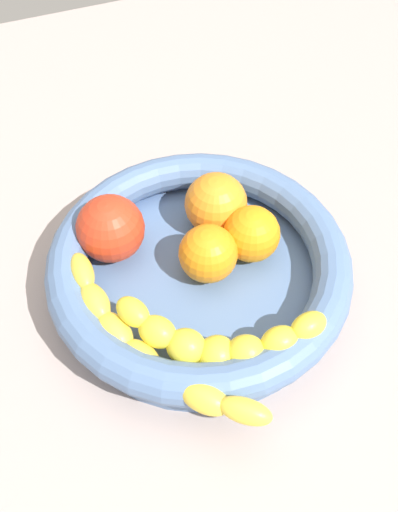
% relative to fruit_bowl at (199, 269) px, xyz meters
% --- Properties ---
extents(kitchen_counter, '(1.20, 1.20, 0.03)m').
position_rel_fruit_bowl_xyz_m(kitchen_counter, '(0.00, 0.00, -0.05)').
color(kitchen_counter, '#A4948E').
rests_on(kitchen_counter, ground).
extents(fruit_bowl, '(0.30, 0.30, 0.06)m').
position_rel_fruit_bowl_xyz_m(fruit_bowl, '(0.00, 0.00, 0.00)').
color(fruit_bowl, '#526F9B').
rests_on(fruit_bowl, kitchen_counter).
extents(banana_draped_left, '(0.18, 0.11, 0.05)m').
position_rel_fruit_bowl_xyz_m(banana_draped_left, '(-0.02, -0.09, 0.02)').
color(banana_draped_left, yellow).
rests_on(banana_draped_left, fruit_bowl).
extents(banana_draped_right, '(0.12, 0.23, 0.04)m').
position_rel_fruit_bowl_xyz_m(banana_draped_right, '(-0.08, -0.08, 0.01)').
color(banana_draped_right, yellow).
rests_on(banana_draped_right, fruit_bowl).
extents(orange_front, '(0.06, 0.06, 0.06)m').
position_rel_fruit_bowl_xyz_m(orange_front, '(0.06, 0.01, 0.02)').
color(orange_front, orange).
rests_on(orange_front, fruit_bowl).
extents(orange_mid_left, '(0.07, 0.07, 0.07)m').
position_rel_fruit_bowl_xyz_m(orange_mid_left, '(0.04, 0.06, 0.02)').
color(orange_mid_left, orange).
rests_on(orange_mid_left, fruit_bowl).
extents(orange_mid_right, '(0.06, 0.06, 0.06)m').
position_rel_fruit_bowl_xyz_m(orange_mid_right, '(0.01, 0.00, 0.02)').
color(orange_mid_right, orange).
rests_on(orange_mid_right, fruit_bowl).
extents(tomato_red, '(0.07, 0.07, 0.07)m').
position_rel_fruit_bowl_xyz_m(tomato_red, '(-0.07, 0.06, 0.03)').
color(tomato_red, red).
rests_on(tomato_red, fruit_bowl).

